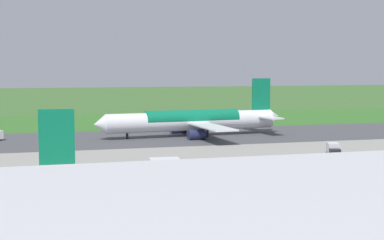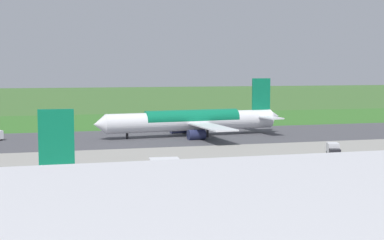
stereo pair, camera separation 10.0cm
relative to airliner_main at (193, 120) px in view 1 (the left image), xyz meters
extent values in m
plane|color=#3D662D|center=(8.53, 0.03, -4.35)|extent=(800.00, 800.00, 0.00)
cube|color=#47474C|center=(8.53, 0.03, -4.32)|extent=(600.00, 38.26, 0.06)
cube|color=gray|center=(8.53, 63.25, -4.33)|extent=(440.00, 110.00, 0.05)
cube|color=#346B27|center=(8.53, -39.51, -4.33)|extent=(600.00, 80.00, 0.04)
cylinder|color=white|center=(0.38, 0.03, -0.15)|extent=(48.27, 9.53, 5.20)
cone|color=white|center=(25.77, 2.35, -0.15)|extent=(3.44, 5.19, 4.94)
cone|color=white|center=(-24.72, -2.25, 0.45)|extent=(3.89, 4.72, 4.42)
cube|color=#0C724C|center=(-20.66, -1.88, 6.95)|extent=(5.62, 1.01, 9.00)
cube|color=white|center=(-21.15, 3.60, 0.65)|extent=(4.80, 9.33, 0.36)
cube|color=white|center=(-20.16, -7.36, 0.65)|extent=(4.80, 9.33, 0.36)
cube|color=white|center=(-1.62, 10.90, -0.55)|extent=(7.97, 22.45, 0.35)
cube|color=white|center=(0.38, -11.01, -0.55)|extent=(7.97, 22.45, 0.35)
cylinder|color=#23284C|center=(1.19, 7.64, -3.03)|extent=(4.74, 3.20, 2.80)
cylinder|color=#23284C|center=(2.55, -7.30, -3.03)|extent=(4.74, 3.20, 2.80)
cylinder|color=black|center=(18.54, 1.69, -2.64)|extent=(0.70, 0.70, 3.42)
cylinder|color=black|center=(-2.97, 3.75, -2.64)|extent=(0.70, 0.70, 3.42)
cylinder|color=black|center=(-2.25, -4.22, -2.64)|extent=(0.70, 0.70, 3.42)
cylinder|color=#0C724C|center=(0.38, 0.03, 0.37)|extent=(26.77, 7.60, 5.23)
cylinder|color=white|center=(19.90, 70.97, -0.84)|extent=(40.39, 7.14, 4.35)
cone|color=white|center=(-1.40, 72.46, -0.84)|extent=(2.79, 4.30, 4.14)
cone|color=white|center=(40.94, 69.50, -0.33)|extent=(3.18, 3.90, 3.70)
cube|color=#0C724C|center=(37.53, 69.74, 5.11)|extent=(4.71, 0.74, 7.53)
cube|color=white|center=(20.09, 61.73, -1.17)|extent=(6.29, 18.72, 0.29)
cube|color=white|center=(21.37, 80.10, -1.17)|extent=(6.29, 18.72, 0.29)
cylinder|color=black|center=(19.90, 70.97, -3.68)|extent=(0.67, 0.67, 1.34)
cube|color=black|center=(-19.54, 42.19, -3.25)|extent=(2.82, 2.82, 1.30)
cube|color=silver|center=(-20.50, 39.56, -2.80)|extent=(3.47, 4.36, 2.20)
cylinder|color=black|center=(-20.48, 42.53, -3.90)|extent=(0.59, 0.95, 0.90)
cylinder|color=black|center=(-18.60, 41.84, -3.90)|extent=(0.59, 0.95, 0.90)
cylinder|color=black|center=(-21.65, 39.34, -3.90)|extent=(0.59, 0.95, 0.90)
cylinder|color=black|center=(-19.77, 38.65, -3.90)|extent=(0.59, 0.95, 0.90)
cylinder|color=black|center=(50.52, -4.37, -3.90)|extent=(0.66, 0.94, 0.90)
cube|color=gold|center=(35.77, 5.61, -3.66)|extent=(4.52, 2.80, 0.75)
cube|color=#2D333D|center=(35.97, 5.66, -3.01)|extent=(2.56, 2.20, 0.55)
cylinder|color=black|center=(34.63, 4.43, -4.03)|extent=(0.67, 0.37, 0.64)
cylinder|color=black|center=(34.20, 6.08, -4.03)|extent=(0.67, 0.37, 0.64)
cylinder|color=black|center=(37.34, 5.13, -4.03)|extent=(0.67, 0.37, 0.64)
cylinder|color=black|center=(36.92, 6.78, -4.03)|extent=(0.67, 0.37, 0.64)
cylinder|color=slate|center=(-3.39, -35.52, -3.48)|extent=(0.10, 0.10, 1.75)
cube|color=red|center=(-3.39, -35.54, -2.30)|extent=(0.60, 0.04, 0.60)
cone|color=orange|center=(1.62, -42.88, -4.08)|extent=(0.40, 0.40, 0.55)
camera|label=1|loc=(38.56, 143.93, 14.23)|focal=50.98mm
camera|label=2|loc=(38.46, 143.95, 14.23)|focal=50.98mm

